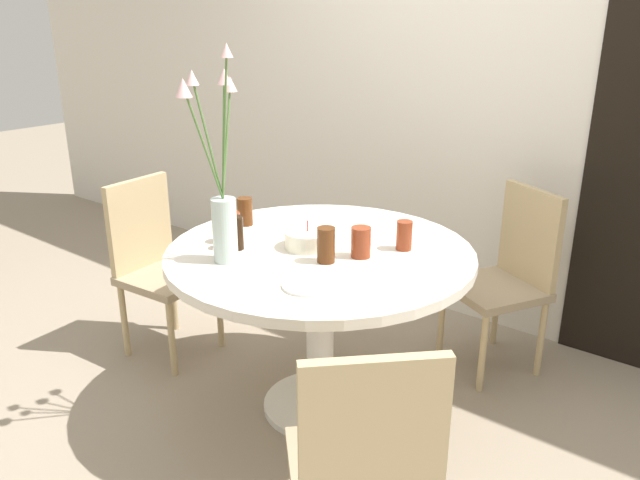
{
  "coord_description": "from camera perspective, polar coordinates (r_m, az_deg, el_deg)",
  "views": [
    {
      "loc": [
        1.46,
        -1.87,
        1.67
      ],
      "look_at": [
        0.0,
        0.0,
        0.8
      ],
      "focal_mm": 35.0,
      "sensor_mm": 36.0,
      "label": 1
    }
  ],
  "objects": [
    {
      "name": "dining_table",
      "position": [
        2.6,
        -0.0,
        -3.56
      ],
      "size": [
        1.26,
        1.26,
        0.76
      ],
      "color": "silver",
      "rests_on": "ground_plane"
    },
    {
      "name": "chair_left_flank",
      "position": [
        1.82,
        4.08,
        -19.82
      ],
      "size": [
        0.57,
        0.57,
        0.9
      ],
      "rotation": [
        0.0,
        0.0,
        3.93
      ],
      "color": "#9E896B",
      "rests_on": "ground_plane"
    },
    {
      "name": "drink_glass_5",
      "position": [
        2.39,
        0.55,
        -0.45
      ],
      "size": [
        0.07,
        0.07,
        0.14
      ],
      "color": "#51280F",
      "rests_on": "dining_table"
    },
    {
      "name": "ground_plane",
      "position": [
        2.91,
        -0.0,
        -14.99
      ],
      "size": [
        16.0,
        16.0,
        0.0
      ],
      "primitive_type": "plane",
      "color": "gray"
    },
    {
      "name": "side_plate",
      "position": [
        2.2,
        -1.03,
        -4.14
      ],
      "size": [
        0.19,
        0.19,
        0.01
      ],
      "color": "white",
      "rests_on": "dining_table"
    },
    {
      "name": "birthday_cake",
      "position": [
        2.55,
        -1.14,
        0.07
      ],
      "size": [
        0.19,
        0.19,
        0.12
      ],
      "color": "white",
      "rests_on": "dining_table"
    },
    {
      "name": "drink_glass_2",
      "position": [
        2.84,
        -6.88,
        2.61
      ],
      "size": [
        0.07,
        0.07,
        0.13
      ],
      "color": "#51280F",
      "rests_on": "dining_table"
    },
    {
      "name": "drink_glass_0",
      "position": [
        2.55,
        7.71,
        0.42
      ],
      "size": [
        0.06,
        0.06,
        0.12
      ],
      "color": "maroon",
      "rests_on": "dining_table"
    },
    {
      "name": "drink_glass_1",
      "position": [
        2.63,
        -8.07,
        1.13
      ],
      "size": [
        0.07,
        0.07,
        0.13
      ],
      "color": "maroon",
      "rests_on": "dining_table"
    },
    {
      "name": "chair_right_flank",
      "position": [
        3.26,
        -14.72,
        -1.62
      ],
      "size": [
        0.43,
        0.43,
        0.9
      ],
      "rotation": [
        0.0,
        0.0,
        1.65
      ],
      "color": "#9E896B",
      "rests_on": "ground_plane"
    },
    {
      "name": "drink_glass_3",
      "position": [
        2.45,
        3.76,
        -0.2
      ],
      "size": [
        0.08,
        0.08,
        0.12
      ],
      "color": "maroon",
      "rests_on": "dining_table"
    },
    {
      "name": "wall_back",
      "position": [
        3.49,
        13.35,
        13.49
      ],
      "size": [
        8.0,
        0.05,
        2.6
      ],
      "color": "silver",
      "rests_on": "ground_plane"
    },
    {
      "name": "flower_vase",
      "position": [
        2.37,
        -9.05,
        4.36
      ],
      "size": [
        0.18,
        0.31,
        0.81
      ],
      "color": "#B2C6C1",
      "rests_on": "dining_table"
    },
    {
      "name": "drink_glass_4",
      "position": [
        2.55,
        -7.72,
        0.65
      ],
      "size": [
        0.06,
        0.06,
        0.14
      ],
      "color": "black",
      "rests_on": "dining_table"
    },
    {
      "name": "chair_near_front",
      "position": [
        3.14,
        16.92,
        -2.67
      ],
      "size": [
        0.54,
        0.54,
        0.9
      ],
      "rotation": [
        0.0,
        0.0,
        -0.5
      ],
      "color": "#9E896B",
      "rests_on": "ground_plane"
    }
  ]
}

